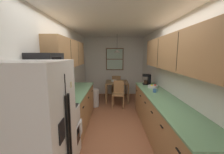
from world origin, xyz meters
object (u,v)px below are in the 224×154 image
object	(u,v)px
refrigerator	(37,137)
dining_chair_near	(119,92)
dining_chair_far	(117,85)
trash_bin	(95,98)
microwave_over_range	(47,64)
dining_table	(117,85)
table_serving_bowl	(114,81)
fruit_bowl	(153,86)
coffee_maker	(148,79)
mug_by_coffeemaker	(155,91)
storage_canister	(66,96)
stove_range	(59,134)

from	to	relation	value
refrigerator	dining_chair_near	world-z (taller)	refrigerator
dining_chair_far	trash_bin	world-z (taller)	dining_chair_far
microwave_over_range	dining_table	xyz separation A→B (m)	(1.22, 3.23, -1.02)
dining_chair_far	table_serving_bowl	xyz separation A→B (m)	(-0.12, -0.59, 0.28)
dining_table	microwave_over_range	bearing A→B (deg)	-110.65
microwave_over_range	dining_chair_far	distance (m)	4.23
dining_table	fruit_bowl	xyz separation A→B (m)	(0.94, -1.61, 0.30)
trash_bin	coffee_maker	distance (m)	1.94
dining_table	mug_by_coffeemaker	world-z (taller)	mug_by_coffeemaker
dining_table	trash_bin	size ratio (longest dim) A/B	1.44
coffee_maker	dining_chair_far	bearing A→B (deg)	115.81
coffee_maker	dining_chair_near	bearing A→B (deg)	147.81
storage_canister	table_serving_bowl	world-z (taller)	storage_canister
dining_chair_near	dining_chair_far	bearing A→B (deg)	91.47
refrigerator	mug_by_coffeemaker	bearing A→B (deg)	44.10
fruit_bowl	dining_chair_near	bearing A→B (deg)	133.22
dining_chair_far	storage_canister	distance (m)	3.62
microwave_over_range	mug_by_coffeemaker	size ratio (longest dim) A/B	4.89
fruit_bowl	refrigerator	bearing A→B (deg)	-130.44
stove_range	table_serving_bowl	distance (m)	3.44
refrigerator	storage_canister	size ratio (longest dim) A/B	9.65
microwave_over_range	coffee_maker	distance (m)	2.99
refrigerator	microwave_over_range	distance (m)	1.08
dining_chair_near	fruit_bowl	size ratio (longest dim) A/B	3.28
stove_range	storage_canister	world-z (taller)	stove_range
dining_chair_near	storage_canister	bearing A→B (deg)	-118.50
dining_table	trash_bin	world-z (taller)	dining_table
fruit_bowl	stove_range	bearing A→B (deg)	-141.69
coffee_maker	fruit_bowl	xyz separation A→B (m)	(0.05, -0.42, -0.13)
dining_chair_near	dining_table	bearing A→B (deg)	93.30
storage_canister	fruit_bowl	distance (m)	2.35
table_serving_bowl	dining_chair_far	bearing A→B (deg)	78.26
trash_bin	microwave_over_range	bearing A→B (deg)	-98.99
trash_bin	fruit_bowl	xyz separation A→B (m)	(1.75, -0.96, 0.63)
microwave_over_range	dining_chair_near	xyz separation A→B (m)	(1.25, 2.58, -1.16)
dining_chair_far	storage_canister	world-z (taller)	storage_canister
dining_chair_far	coffee_maker	world-z (taller)	coffee_maker
trash_bin	fruit_bowl	size ratio (longest dim) A/B	2.24
refrigerator	dining_chair_far	bearing A→B (deg)	77.07
stove_range	microwave_over_range	bearing A→B (deg)	179.97
storage_canister	fruit_bowl	bearing A→B (deg)	29.28
refrigerator	fruit_bowl	distance (m)	3.07
dining_chair_far	microwave_over_range	bearing A→B (deg)	-107.47
dining_chair_far	coffee_maker	bearing A→B (deg)	-64.19
fruit_bowl	dining_chair_far	bearing A→B (deg)	112.48
refrigerator	dining_chair_far	distance (m)	4.74
dining_table	coffee_maker	bearing A→B (deg)	-53.08
dining_table	dining_chair_far	world-z (taller)	dining_chair_far
dining_chair_near	table_serving_bowl	size ratio (longest dim) A/B	4.14
stove_range	coffee_maker	distance (m)	2.91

